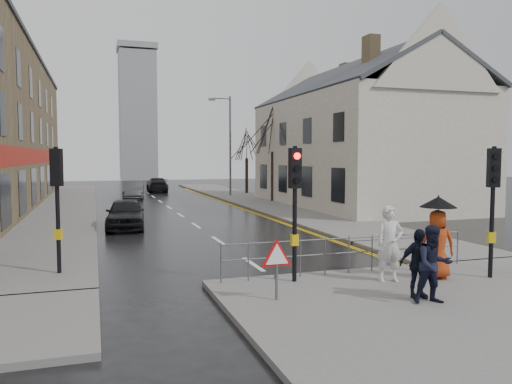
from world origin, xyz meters
TOP-DOWN VIEW (x-y plane):
  - ground at (0.00, 0.00)m, footprint 120.00×120.00m
  - near_pavement at (3.00, -3.50)m, footprint 10.00×9.00m
  - left_pavement at (-6.50, 23.00)m, footprint 4.00×44.00m
  - right_pavement at (6.50, 25.00)m, footprint 4.00×40.00m
  - pavement_bridge_right at (6.50, 3.00)m, footprint 4.00×4.20m
  - building_right_cream at (12.00, 18.00)m, footprint 9.00×16.40m
  - church_tower at (1.50, 62.00)m, footprint 5.00×5.00m
  - traffic_signal_near_left at (0.20, 0.20)m, footprint 0.28×0.27m
  - traffic_signal_near_right at (5.20, -1.00)m, footprint 0.34×0.33m
  - traffic_signal_far_left at (-5.50, 3.00)m, footprint 0.34×0.33m
  - guard_railing_front at (1.95, 0.60)m, footprint 7.14×0.04m
  - warning_sign at (-0.80, -1.21)m, footprint 0.80×0.07m
  - street_lamp at (5.82, 28.00)m, footprint 1.83×0.25m
  - tree_near at (7.50, 22.00)m, footprint 2.40×2.40m
  - tree_far at (8.00, 30.00)m, footprint 2.40×2.40m
  - pedestrian_a at (2.46, -0.56)m, footprint 0.76×0.57m
  - pedestrian_b at (2.30, -2.47)m, footprint 0.92×0.77m
  - pedestrian_with_umbrella at (3.81, -0.65)m, footprint 1.02×0.96m
  - pedestrian_d at (2.24, -2.02)m, footprint 0.92×0.42m
  - car_parked at (-3.24, 12.00)m, footprint 2.01×4.23m
  - car_mid at (-1.67, 28.46)m, footprint 1.95×4.41m
  - car_far at (1.01, 35.73)m, footprint 2.14×4.69m

SIDE VIEW (x-z plane):
  - ground at x=0.00m, z-range 0.00..0.00m
  - near_pavement at x=3.00m, z-range 0.00..0.14m
  - left_pavement at x=-6.50m, z-range 0.00..0.14m
  - right_pavement at x=6.50m, z-range 0.00..0.14m
  - pavement_bridge_right at x=6.50m, z-range 0.00..0.14m
  - car_far at x=1.01m, z-range 0.00..1.33m
  - car_parked at x=-3.24m, z-range 0.00..1.39m
  - car_mid at x=-1.67m, z-range 0.00..1.41m
  - guard_railing_front at x=1.95m, z-range 0.36..1.36m
  - pedestrian_d at x=2.24m, z-range 0.14..1.69m
  - pedestrian_b at x=2.30m, z-range 0.14..1.82m
  - warning_sign at x=-0.80m, z-range 0.37..1.72m
  - pedestrian_a at x=2.46m, z-range 0.14..2.05m
  - pedestrian_with_umbrella at x=3.81m, z-range 0.22..2.34m
  - traffic_signal_near_left at x=0.20m, z-range 0.76..4.16m
  - traffic_signal_near_right at x=5.20m, z-range 0.76..4.16m
  - traffic_signal_far_left at x=-5.50m, z-range 0.76..4.16m
  - tree_far at x=8.00m, z-range 1.60..7.24m
  - street_lamp at x=5.82m, z-range 0.71..8.71m
  - building_right_cream at x=12.00m, z-range -0.27..9.83m
  - tree_near at x=7.50m, z-range 1.85..8.43m
  - church_tower at x=1.50m, z-range 0.00..18.00m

